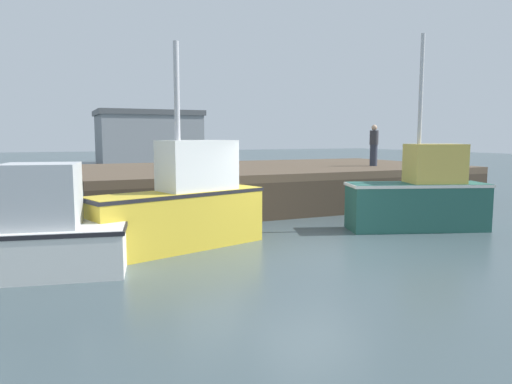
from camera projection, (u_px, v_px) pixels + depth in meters
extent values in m
cube|color=#3D4C51|center=(310.00, 250.00, 11.03)|extent=(120.00, 160.00, 0.10)
cube|color=brown|center=(269.00, 169.00, 18.98)|extent=(14.55, 8.28, 0.25)
cube|color=#392E23|center=(322.00, 198.00, 15.42)|extent=(14.55, 0.24, 1.17)
cylinder|color=#392E23|center=(100.00, 211.00, 12.71)|extent=(0.31, 0.31, 1.17)
cylinder|color=#392E23|center=(321.00, 198.00, 15.49)|extent=(0.31, 0.31, 1.17)
cylinder|color=#392E23|center=(475.00, 189.00, 18.27)|extent=(0.31, 0.31, 1.17)
cylinder|color=#392E23|center=(140.00, 182.00, 20.87)|extent=(0.31, 0.31, 1.17)
cylinder|color=#392E23|center=(313.00, 176.00, 24.40)|extent=(0.31, 0.31, 1.17)
cylinder|color=#392E23|center=(221.00, 204.00, 14.10)|extent=(6.90, 0.15, 1.09)
cube|color=silver|center=(16.00, 252.00, 8.78)|extent=(4.12, 2.23, 0.90)
cube|color=black|center=(15.00, 231.00, 8.74)|extent=(4.20, 2.28, 0.08)
cube|color=#B2B7BC|center=(41.00, 195.00, 8.77)|extent=(1.50, 1.33, 1.18)
cube|color=gold|center=(179.00, 220.00, 10.87)|extent=(4.27, 2.21, 1.33)
cube|color=black|center=(179.00, 194.00, 10.80)|extent=(4.35, 2.25, 0.08)
cube|color=silver|center=(197.00, 165.00, 11.06)|extent=(1.93, 1.40, 1.16)
cylinder|color=#B7B7BC|center=(177.00, 91.00, 10.54)|extent=(0.13, 0.13, 2.16)
cube|color=#23564C|center=(417.00, 206.00, 13.17)|extent=(3.91, 2.33, 1.30)
cube|color=silver|center=(417.00, 185.00, 13.10)|extent=(3.99, 2.38, 0.08)
cube|color=gold|center=(435.00, 164.00, 13.07)|extent=(1.69, 1.44, 1.07)
cylinder|color=#B7B7BC|center=(421.00, 89.00, 12.80)|extent=(0.11, 0.11, 2.92)
cube|color=silver|center=(458.00, 206.00, 16.63)|extent=(1.64, 1.18, 0.29)
cube|color=#7F6647|center=(458.00, 202.00, 16.61)|extent=(0.30, 0.71, 0.04)
cylinder|color=#2D3342|center=(374.00, 155.00, 18.80)|extent=(0.29, 0.29, 0.84)
cylinder|color=#333338|center=(374.00, 137.00, 18.72)|extent=(0.34, 0.34, 0.55)
sphere|color=tan|center=(374.00, 128.00, 18.68)|extent=(0.22, 0.22, 0.22)
cube|color=gray|center=(148.00, 140.00, 46.80)|extent=(9.42, 6.44, 4.59)
cube|color=#494C4F|center=(148.00, 113.00, 46.51)|extent=(9.80, 6.70, 0.50)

